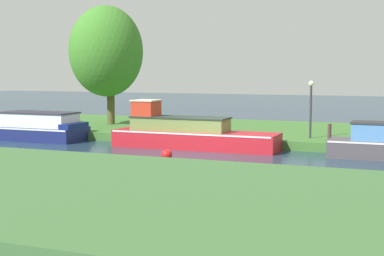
{
  "coord_description": "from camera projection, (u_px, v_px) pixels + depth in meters",
  "views": [
    {
      "loc": [
        8.13,
        -21.64,
        3.36
      ],
      "look_at": [
        -1.06,
        1.2,
        0.9
      ],
      "focal_mm": 52.67,
      "sensor_mm": 36.0,
      "label": 1
    }
  ],
  "objects": [
    {
      "name": "red_cruiser",
      "position": [
        188.0,
        134.0,
        24.83
      ],
      "size": [
        7.43,
        1.77,
        2.11
      ],
      "color": "red",
      "rests_on": "ground_plane"
    },
    {
      "name": "ground_plane",
      "position": [
        205.0,
        153.0,
        23.33
      ],
      "size": [
        120.0,
        120.0,
        0.0
      ],
      "primitive_type": "plane",
      "color": "#22384C"
    },
    {
      "name": "channel_buoy",
      "position": [
        167.0,
        155.0,
        21.43
      ],
      "size": [
        0.43,
        0.43,
        0.43
      ],
      "primitive_type": "sphere",
      "color": "red",
      "rests_on": "ground_plane"
    },
    {
      "name": "mooring_post_far",
      "position": [
        175.0,
        130.0,
        26.26
      ],
      "size": [
        0.14,
        0.14,
        0.53
      ],
      "primitive_type": "cylinder",
      "color": "#4B3C30",
      "rests_on": "riverbank_far"
    },
    {
      "name": "navy_barge",
      "position": [
        39.0,
        128.0,
        27.81
      ],
      "size": [
        4.84,
        2.13,
        1.39
      ],
      "color": "navy",
      "rests_on": "ground_plane"
    },
    {
      "name": "lamp_post",
      "position": [
        311.0,
        102.0,
        25.09
      ],
      "size": [
        0.24,
        0.24,
        2.57
      ],
      "color": "#333338",
      "rests_on": "riverbank_far"
    },
    {
      "name": "mooring_post_near",
      "position": [
        329.0,
        133.0,
        23.62
      ],
      "size": [
        0.15,
        0.15,
        0.79
      ],
      "primitive_type": "cylinder",
      "color": "#4A322F",
      "rests_on": "riverbank_far"
    },
    {
      "name": "riverbank_near",
      "position": [
        86.0,
        191.0,
        15.0
      ],
      "size": [
        72.0,
        10.0,
        0.4
      ],
      "primitive_type": "cube",
      "color": "#3E6937",
      "rests_on": "ground_plane"
    },
    {
      "name": "willow_tree_left",
      "position": [
        106.0,
        52.0,
        31.12
      ],
      "size": [
        4.04,
        4.2,
        6.6
      ],
      "color": "brown",
      "rests_on": "riverbank_far"
    },
    {
      "name": "riverbank_far",
      "position": [
        251.0,
        132.0,
        29.77
      ],
      "size": [
        72.0,
        10.0,
        0.4
      ],
      "primitive_type": "cube",
      "color": "#3F7131",
      "rests_on": "ground_plane"
    }
  ]
}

